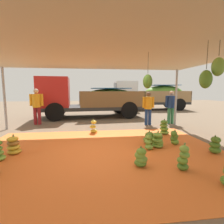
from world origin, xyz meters
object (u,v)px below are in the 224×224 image
banana_bunch_0 (174,138)px  worker_1 (148,106)px  banana_bunch_12 (158,140)px  banana_bunch_4 (183,159)px  banana_bunch_5 (149,138)px  cargo_truck_far (149,95)px  banana_bunch_3 (94,127)px  banana_bunch_1 (14,146)px  cargo_truck_main (88,98)px  banana_bunch_10 (141,158)px  worker_0 (171,105)px  banana_bunch_8 (215,145)px  banana_bunch_6 (149,143)px  banana_bunch_9 (164,128)px  worker_2 (37,104)px

banana_bunch_0 → worker_1: bearing=86.0°
banana_bunch_12 → banana_bunch_4: bearing=-91.3°
banana_bunch_5 → cargo_truck_far: (3.30, 9.35, 1.09)m
cargo_truck_far → banana_bunch_3: bearing=-122.8°
banana_bunch_1 → cargo_truck_main: bearing=73.2°
banana_bunch_0 → banana_bunch_3: size_ratio=0.87×
banana_bunch_1 → banana_bunch_12: size_ratio=1.02×
banana_bunch_3 → banana_bunch_10: 3.28m
worker_0 → worker_1: (-1.21, -0.14, -0.03)m
banana_bunch_3 → banana_bunch_4: bearing=-62.5°
banana_bunch_3 → banana_bunch_12: banana_bunch_3 is taller
banana_bunch_4 → cargo_truck_main: bearing=105.2°
banana_bunch_0 → banana_bunch_8: 1.09m
banana_bunch_5 → cargo_truck_main: cargo_truck_main is taller
banana_bunch_6 → banana_bunch_9: (1.14, 1.54, 0.05)m
banana_bunch_3 → banana_bunch_5: 2.34m
banana_bunch_1 → cargo_truck_far: bearing=53.8°
banana_bunch_12 → worker_1: (0.83, 3.25, 0.70)m
worker_1 → cargo_truck_far: bearing=70.1°
banana_bunch_9 → banana_bunch_3: bearing=167.8°
banana_bunch_4 → banana_bunch_8: 1.58m
banana_bunch_5 → banana_bunch_3: bearing=136.0°
cargo_truck_far → worker_1: cargo_truck_far is taller
banana_bunch_1 → cargo_truck_far: (7.10, 9.70, 1.06)m
banana_bunch_12 → cargo_truck_main: (-2.08, 6.12, 0.98)m
banana_bunch_1 → banana_bunch_9: size_ratio=0.86×
banana_bunch_10 → cargo_truck_far: 11.63m
banana_bunch_4 → banana_bunch_6: bearing=102.3°
banana_bunch_9 → banana_bunch_8: bearing=-76.3°
banana_bunch_3 → banana_bunch_4: banana_bunch_4 is taller
banana_bunch_3 → banana_bunch_9: bearing=-12.2°
banana_bunch_5 → cargo_truck_main: size_ratio=0.07×
worker_0 → cargo_truck_far: bearing=79.9°
worker_0 → banana_bunch_6: bearing=-123.8°
banana_bunch_9 → worker_2: 5.97m
banana_bunch_10 → worker_0: worker_0 is taller
banana_bunch_3 → banana_bunch_10: size_ratio=1.19×
worker_0 → worker_2: size_ratio=0.94×
banana_bunch_5 → cargo_truck_far: bearing=70.6°
banana_bunch_3 → cargo_truck_far: size_ratio=0.09×
banana_bunch_8 → worker_2: (-5.81, 4.65, 0.79)m
cargo_truck_far → banana_bunch_5: bearing=-109.4°
banana_bunch_0 → banana_bunch_12: 0.64m
banana_bunch_3 → banana_bunch_6: bearing=-54.8°
banana_bunch_8 → cargo_truck_main: 7.63m
cargo_truck_far → worker_1: 6.87m
banana_bunch_10 → banana_bunch_6: bearing=62.4°
banana_bunch_5 → worker_0: bearing=54.5°
banana_bunch_10 → banana_bunch_0: bearing=42.7°
banana_bunch_8 → cargo_truck_far: size_ratio=0.08×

